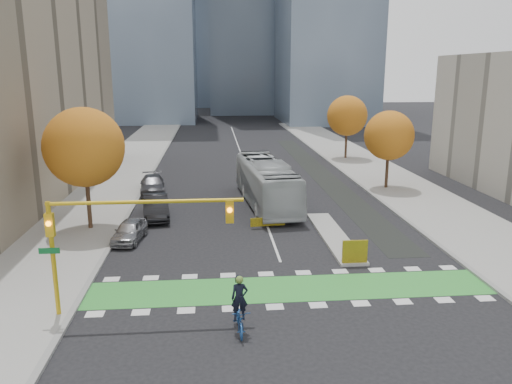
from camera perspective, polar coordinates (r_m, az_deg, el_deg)
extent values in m
plane|color=black|center=(23.76, 4.49, -12.44)|extent=(300.00, 300.00, 0.00)
cube|color=gray|center=(43.45, -17.94, -0.83)|extent=(7.00, 120.00, 0.15)
cube|color=gray|center=(45.67, 17.21, -0.09)|extent=(7.00, 120.00, 0.15)
cube|color=gray|center=(42.79, -13.37, -0.75)|extent=(0.30, 120.00, 0.16)
cube|color=gray|center=(44.48, 13.03, -0.19)|extent=(0.30, 120.00, 0.16)
cube|color=green|center=(25.10, 3.92, -10.93)|extent=(20.00, 3.00, 0.01)
cube|color=silver|center=(62.03, -1.56, 3.95)|extent=(0.15, 70.00, 0.01)
cube|color=black|center=(53.27, 7.19, 2.24)|extent=(2.50, 50.00, 0.01)
cube|color=gray|center=(32.68, 8.86, -5.00)|extent=(1.60, 10.00, 0.16)
cube|color=yellow|center=(28.08, 11.23, -6.69)|extent=(1.40, 0.12, 1.30)
cylinder|color=#332114|center=(34.95, -18.67, 0.00)|extent=(0.28, 0.28, 5.25)
sphere|color=#B26E16|center=(34.41, -19.05, 4.86)|extent=(5.20, 5.20, 5.20)
cylinder|color=#332114|center=(46.52, 14.77, 3.09)|extent=(0.28, 0.28, 4.55)
sphere|color=#B26E16|center=(46.14, 14.97, 6.26)|extent=(4.40, 4.40, 4.40)
cylinder|color=#332114|center=(61.73, 10.27, 5.99)|extent=(0.28, 0.28, 4.90)
sphere|color=#B26E16|center=(61.43, 10.38, 8.58)|extent=(4.80, 4.80, 4.80)
cylinder|color=#BF9914|center=(23.02, -22.13, -7.30)|extent=(0.20, 0.20, 5.20)
cylinder|color=#BF9914|center=(21.41, -12.46, -1.11)|extent=(8.20, 0.16, 0.16)
cube|color=#BF9914|center=(22.52, -22.49, -3.49)|extent=(0.35, 0.28, 1.00)
sphere|color=orange|center=(22.33, -22.65, -3.38)|extent=(0.22, 0.22, 0.22)
cube|color=#BF9914|center=(21.36, -3.03, -2.22)|extent=(0.35, 0.28, 1.00)
sphere|color=orange|center=(21.16, -3.02, -2.09)|extent=(0.22, 0.22, 0.22)
cube|color=#0C5926|center=(22.46, -22.56, -6.23)|extent=(0.85, 0.04, 0.25)
imported|color=navy|center=(21.08, -1.87, -14.29)|extent=(0.84, 2.15, 1.11)
imported|color=black|center=(20.66, -1.89, -11.98)|extent=(0.71, 0.48, 1.89)
sphere|color=#597F2D|center=(20.33, -1.91, -9.99)|extent=(0.32, 0.32, 0.32)
imported|color=#B0B6B8|center=(39.72, 1.20, 1.08)|extent=(4.20, 13.14, 3.60)
imported|color=gray|center=(32.46, -14.26, -4.31)|extent=(2.08, 4.08, 1.33)
imported|color=black|center=(37.01, -11.39, -1.67)|extent=(2.44, 5.25, 1.66)
imported|color=#444449|center=(44.72, -11.74, 0.84)|extent=(2.67, 5.35, 1.49)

